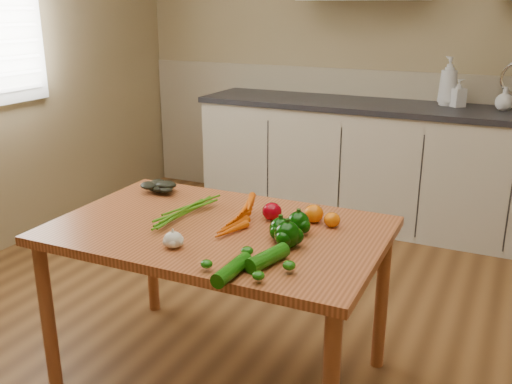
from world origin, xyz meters
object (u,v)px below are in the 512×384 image
object	(u,v)px
table	(219,244)
leafy_greens	(163,183)
soap_bottle_b	(458,93)
garlic_bulb	(173,240)
tomato_a	(272,211)
pepper_b	(298,223)
zucchini_a	(268,258)
soap_bottle_a	(449,81)
tomato_c	(332,220)
carrot_bunch	(222,215)
tomato_b	(314,214)
pepper_a	(281,229)
zucchini_b	(232,270)
pepper_c	(287,235)
soap_bottle_c	(505,99)

from	to	relation	value
table	leafy_greens	size ratio (longest dim) A/B	7.07
soap_bottle_b	garlic_bulb	bearing A→B (deg)	119.88
soap_bottle_b	tomato_a	distance (m)	2.16
pepper_b	zucchini_a	world-z (taller)	pepper_b
soap_bottle_a	tomato_c	bearing A→B (deg)	51.68
soap_bottle_a	carrot_bunch	distance (m)	2.34
tomato_b	zucchini_a	xyz separation A→B (m)	(0.00, -0.46, -0.01)
table	soap_bottle_b	distance (m)	2.37
soap_bottle_b	zucchini_a	distance (m)	2.53
pepper_a	zucchini_b	xyz separation A→B (m)	(-0.02, -0.36, -0.02)
carrot_bunch	leafy_greens	distance (m)	0.50
pepper_c	tomato_a	bearing A→B (deg)	125.60
zucchini_a	leafy_greens	bearing A→B (deg)	146.46
pepper_c	tomato_a	size ratio (longest dim) A/B	1.21
soap_bottle_b	tomato_a	xyz separation A→B (m)	(-0.46, -2.10, -0.24)
soap_bottle_b	pepper_a	distance (m)	2.32
soap_bottle_b	garlic_bulb	size ratio (longest dim) A/B	2.59
garlic_bulb	tomato_c	world-z (taller)	same
carrot_bunch	pepper_b	size ratio (longest dim) A/B	2.75
soap_bottle_b	pepper_b	size ratio (longest dim) A/B	2.10
soap_bottle_a	soap_bottle_c	xyz separation A→B (m)	(0.37, -0.04, -0.09)
carrot_bunch	pepper_b	xyz separation A→B (m)	(0.33, 0.02, 0.01)
pepper_c	garlic_bulb	bearing A→B (deg)	-153.61
table	pepper_c	distance (m)	0.36
soap_bottle_b	leafy_greens	bearing A→B (deg)	106.23
tomato_a	soap_bottle_c	bearing A→B (deg)	70.19
tomato_a	zucchini_b	world-z (taller)	tomato_a
pepper_a	tomato_c	world-z (taller)	pepper_a
soap_bottle_a	zucchini_b	bearing A→B (deg)	49.15
pepper_a	tomato_b	xyz separation A→B (m)	(0.05, 0.23, -0.01)
pepper_c	zucchini_b	bearing A→B (deg)	-102.95
carrot_bunch	pepper_a	world-z (taller)	pepper_a
soap_bottle_c	pepper_c	size ratio (longest dim) A/B	1.56
tomato_a	tomato_c	world-z (taller)	tomato_a
tomato_b	zucchini_a	world-z (taller)	tomato_b
soap_bottle_c	table	bearing A→B (deg)	-42.52
soap_bottle_a	soap_bottle_c	size ratio (longest dim) A/B	2.17
zucchini_a	zucchini_b	xyz separation A→B (m)	(-0.07, -0.13, -0.00)
carrot_bunch	pepper_c	bearing A→B (deg)	-20.15
soap_bottle_b	soap_bottle_c	world-z (taller)	soap_bottle_b
soap_bottle_c	zucchini_b	world-z (taller)	soap_bottle_c
pepper_b	zucchini_a	bearing A→B (deg)	-87.97
carrot_bunch	tomato_c	xyz separation A→B (m)	(0.42, 0.15, -0.00)
pepper_b	tomato_a	xyz separation A→B (m)	(-0.16, 0.09, -0.01)
soap_bottle_a	zucchini_a	distance (m)	2.57
tomato_b	soap_bottle_a	bearing A→B (deg)	84.15
soap_bottle_a	pepper_b	xyz separation A→B (m)	(-0.22, -2.23, -0.31)
soap_bottle_c	garlic_bulb	bearing A→B (deg)	-41.31
tomato_a	soap_bottle_a	bearing A→B (deg)	79.90
soap_bottle_c	zucchini_a	world-z (taller)	soap_bottle_c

